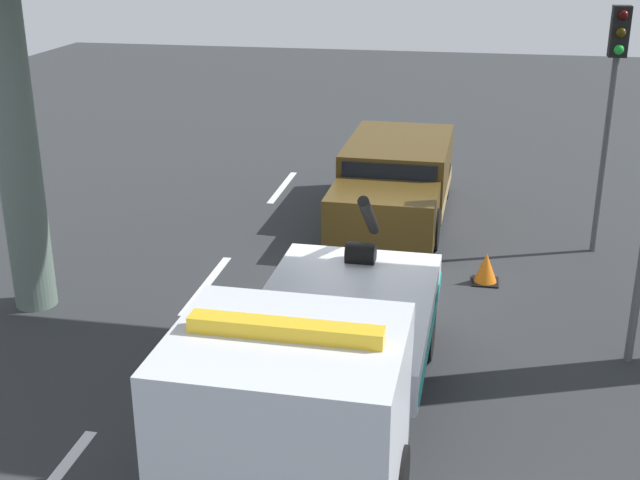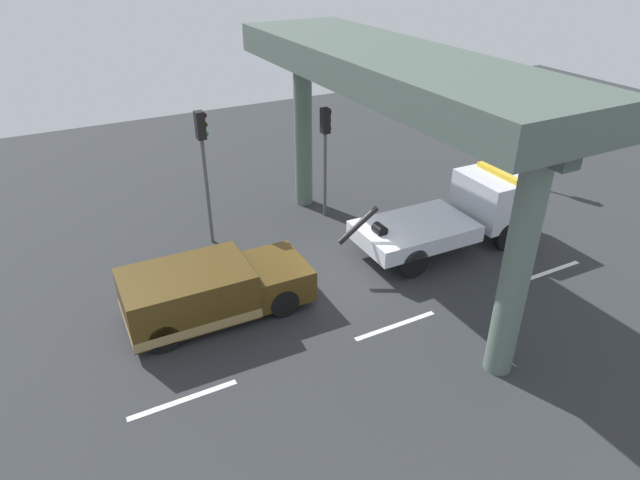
{
  "view_description": "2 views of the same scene",
  "coord_description": "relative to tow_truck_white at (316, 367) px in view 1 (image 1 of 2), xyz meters",
  "views": [
    {
      "loc": [
        13.02,
        1.62,
        6.02
      ],
      "look_at": [
        1.66,
        -0.52,
        1.64
      ],
      "focal_mm": 46.8,
      "sensor_mm": 36.0,
      "label": 1
    },
    {
      "loc": [
        -7.59,
        -12.79,
        9.62
      ],
      "look_at": [
        -0.79,
        0.13,
        1.44
      ],
      "focal_mm": 31.11,
      "sensor_mm": 36.0,
      "label": 2
    }
  ],
  "objects": [
    {
      "name": "lane_stripe_west",
      "position": [
        -10.63,
        -2.89,
        -1.2
      ],
      "size": [
        2.6,
        0.16,
        0.01
      ],
      "primitive_type": "cube",
      "color": "silver",
      "rests_on": "ground"
    },
    {
      "name": "traffic_cone_orange",
      "position": [
        -5.64,
        2.0,
        -0.94
      ],
      "size": [
        0.47,
        0.47,
        0.56
      ],
      "color": "orange",
      "rests_on": "ground"
    },
    {
      "name": "ground_plane",
      "position": [
        -4.63,
        0.01,
        -1.25
      ],
      "size": [
        60.0,
        40.0,
        0.1
      ],
      "primitive_type": "cube",
      "color": "#2D3033"
    },
    {
      "name": "lane_stripe_mid",
      "position": [
        -4.63,
        -2.89,
        -1.2
      ],
      "size": [
        2.6,
        0.16,
        0.01
      ],
      "primitive_type": "cube",
      "color": "silver",
      "rests_on": "ground"
    },
    {
      "name": "tow_truck_white",
      "position": [
        0.0,
        0.0,
        0.0
      ],
      "size": [
        7.27,
        2.51,
        2.46
      ],
      "color": "silver",
      "rests_on": "ground"
    },
    {
      "name": "traffic_light_near",
      "position": [
        -7.61,
        4.08,
        2.19
      ],
      "size": [
        0.39,
        0.32,
        4.68
      ],
      "color": "#515456",
      "rests_on": "ground"
    },
    {
      "name": "towed_van_green",
      "position": [
        -9.01,
        0.01,
        -0.42
      ],
      "size": [
        5.23,
        2.29,
        1.58
      ],
      "color": "#4C3814",
      "rests_on": "ground"
    }
  ]
}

